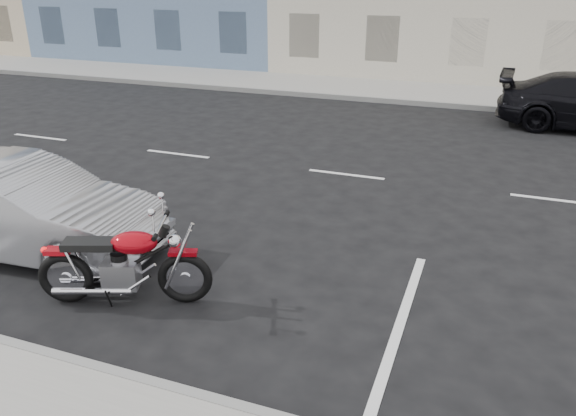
# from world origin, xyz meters

# --- Properties ---
(ground) EXTENTS (120.00, 120.00, 0.00)m
(ground) POSITION_xyz_m (0.00, 0.00, 0.00)
(ground) COLOR black
(ground) RESTS_ON ground
(sidewalk_far) EXTENTS (80.00, 3.40, 0.15)m
(sidewalk_far) POSITION_xyz_m (-5.00, 8.70, 0.07)
(sidewalk_far) COLOR gray
(sidewalk_far) RESTS_ON ground
(curb_far) EXTENTS (80.00, 0.12, 0.16)m
(curb_far) POSITION_xyz_m (-5.00, 7.00, 0.08)
(curb_far) COLOR gray
(curb_far) RESTS_ON ground
(motorcycle) EXTENTS (2.09, 1.00, 1.10)m
(motorcycle) POSITION_xyz_m (-2.61, -5.39, 0.50)
(motorcycle) COLOR black
(motorcycle) RESTS_ON ground
(sedan_silver) EXTENTS (4.29, 1.77, 1.38)m
(sedan_silver) POSITION_xyz_m (-5.57, -5.00, 0.69)
(sedan_silver) COLOR #9D9EA4
(sedan_silver) RESTS_ON ground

